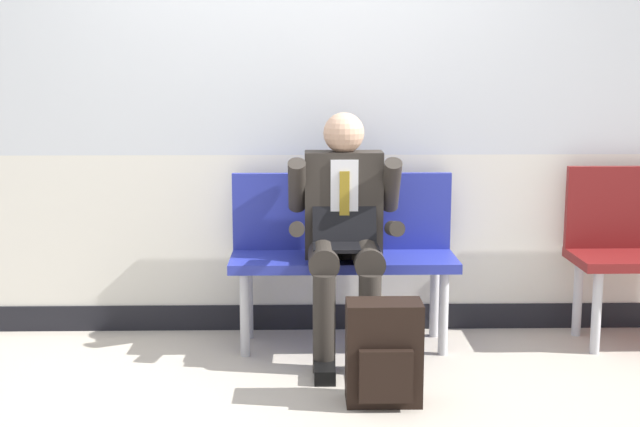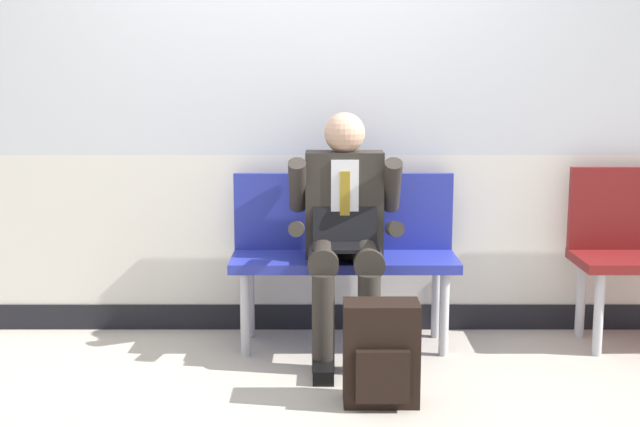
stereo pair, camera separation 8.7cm
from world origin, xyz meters
name	(u,v)px [view 1 (the left image)]	position (x,y,z in m)	size (l,w,h in m)	color
ground_plane	(295,369)	(0.00, 0.00, 0.00)	(18.00, 18.00, 0.00)	#B2A899
station_wall	(295,63)	(0.00, 0.70, 1.49)	(5.26, 0.14, 3.00)	silver
bench_with_person	(343,245)	(0.25, 0.42, 0.53)	(1.18, 0.42, 0.90)	#28339E
person_seated	(345,228)	(0.25, 0.22, 0.66)	(0.57, 0.70, 1.24)	#2D2823
backpack	(384,354)	(0.39, -0.43, 0.22)	(0.33, 0.22, 0.46)	black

